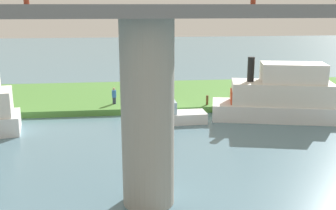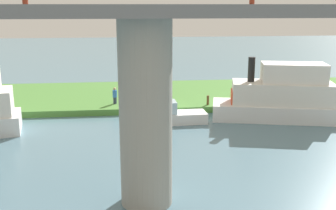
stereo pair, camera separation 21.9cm
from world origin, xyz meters
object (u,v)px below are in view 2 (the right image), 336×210
person_on_bank (115,95)px  bridge_pylon (146,115)px  pontoon_yellow (279,97)px  riverboat_paddlewheel (170,115)px  mooring_post (208,100)px

person_on_bank → bridge_pylon: bearing=95.8°
bridge_pylon → person_on_bank: bridge_pylon is taller
pontoon_yellow → riverboat_paddlewheel: pontoon_yellow is taller
bridge_pylon → mooring_post: (-5.98, -15.60, -3.17)m
person_on_bank → mooring_post: person_on_bank is taller
mooring_post → pontoon_yellow: bearing=146.6°
bridge_pylon → person_on_bank: bearing=-84.2°
bridge_pylon → mooring_post: bearing=-111.0°
person_on_bank → riverboat_paddlewheel: 6.17m
mooring_post → bridge_pylon: bearing=69.0°
person_on_bank → mooring_post: size_ratio=1.80×
bridge_pylon → pontoon_yellow: bridge_pylon is taller
pontoon_yellow → bridge_pylon: bearing=48.8°
person_on_bank → mooring_post: 7.78m
bridge_pylon → pontoon_yellow: 16.63m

